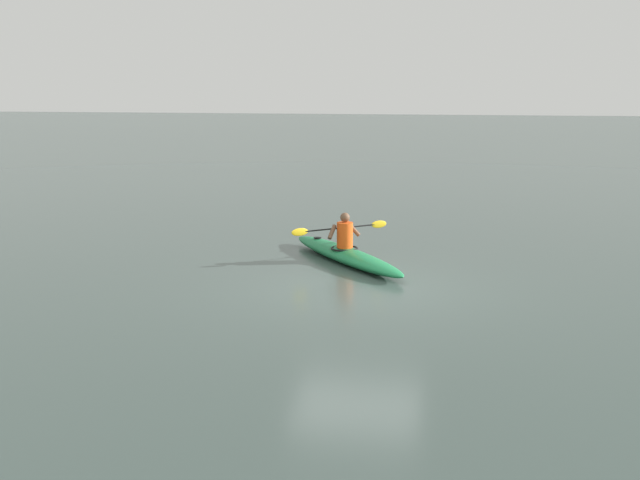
# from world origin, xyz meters

# --- Properties ---
(ground_plane) EXTENTS (160.00, 160.00, 0.00)m
(ground_plane) POSITION_xyz_m (0.00, 0.00, 0.00)
(ground_plane) COLOR #384742
(kayak) EXTENTS (3.27, 3.93, 0.31)m
(kayak) POSITION_xyz_m (0.55, -2.18, 0.16)
(kayak) COLOR #19723F
(kayak) RESTS_ON ground
(kayaker) EXTENTS (1.92, 1.51, 0.78)m
(kayaker) POSITION_xyz_m (0.59, -2.23, 0.65)
(kayaker) COLOR #E04C14
(kayaker) RESTS_ON kayak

